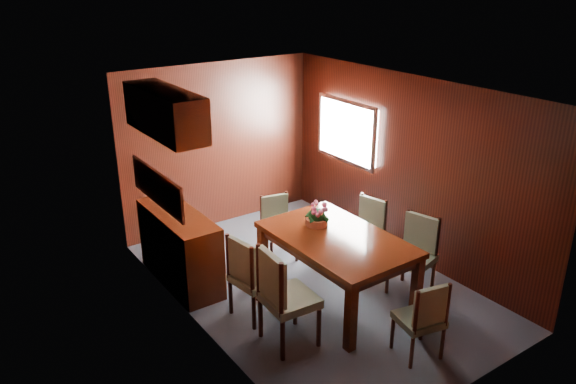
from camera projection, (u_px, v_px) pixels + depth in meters
ground at (312, 284)px, 6.85m from camera, size 4.50×4.50×0.00m
room_shell at (289, 152)px, 6.44m from camera, size 3.06×4.52×2.41m
sideboard at (180, 248)px, 6.78m from camera, size 0.48×1.40×0.90m
dining_table at (336, 246)px, 6.29m from camera, size 1.10×1.74×0.81m
chair_left_near at (282, 293)px, 5.55m from camera, size 0.52×0.54×1.08m
chair_left_far at (250, 273)px, 6.02m from camera, size 0.51×0.52×0.98m
chair_right_near at (416, 250)px, 6.54m from camera, size 0.54×0.55×0.96m
chair_right_far at (367, 227)px, 7.22m from camera, size 0.49×0.50×0.88m
chair_head at (424, 316)px, 5.40m from camera, size 0.48×0.47×0.86m
chair_foot at (277, 223)px, 7.36m from camera, size 0.48×0.46×0.86m
flower_centerpiece at (317, 214)px, 6.48m from camera, size 0.28×0.28×0.28m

